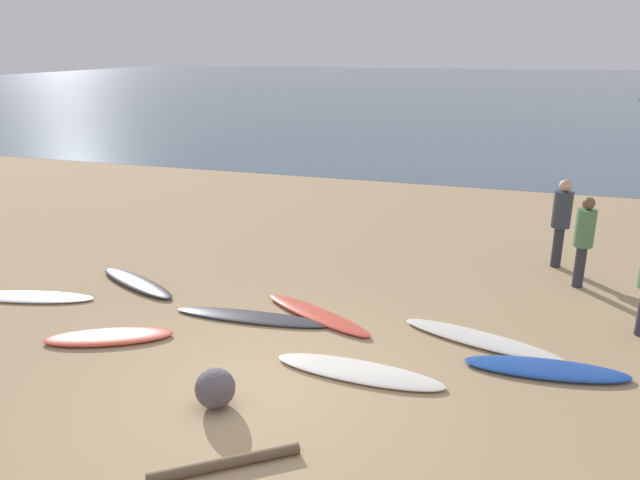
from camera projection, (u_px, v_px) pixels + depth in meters
ground_plane at (398, 208)px, 16.93m from camera, size 120.00×120.00×0.20m
ocean_water at (488, 86)px, 64.76m from camera, size 140.00×100.00×0.01m
surfboard_0 at (30, 297)px, 10.68m from camera, size 2.40×1.06×0.06m
surfboard_1 at (137, 283)px, 11.26m from camera, size 2.18×1.34×0.10m
surfboard_2 at (109, 337)px, 9.19m from camera, size 2.00×1.36×0.10m
surfboard_3 at (252, 317)px, 9.88m from camera, size 2.70×0.64×0.07m
surfboard_4 at (317, 314)px, 9.94m from camera, size 2.25×1.44×0.10m
surfboard_5 at (359, 371)px, 8.23m from camera, size 2.42×0.72×0.08m
surfboard_6 at (481, 340)px, 9.11m from camera, size 2.53×1.20×0.08m
surfboard_7 at (546, 369)px, 8.28m from camera, size 2.26×0.79×0.10m
person_1 at (561, 216)px, 11.91m from camera, size 0.36×0.36×1.80m
person_2 at (584, 235)px, 10.90m from camera, size 0.35×0.35×1.72m
driftwood_log at (225, 463)px, 6.40m from camera, size 1.40×1.06×0.12m
beach_rock_near at (215, 388)px, 7.44m from camera, size 0.51×0.51×0.51m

